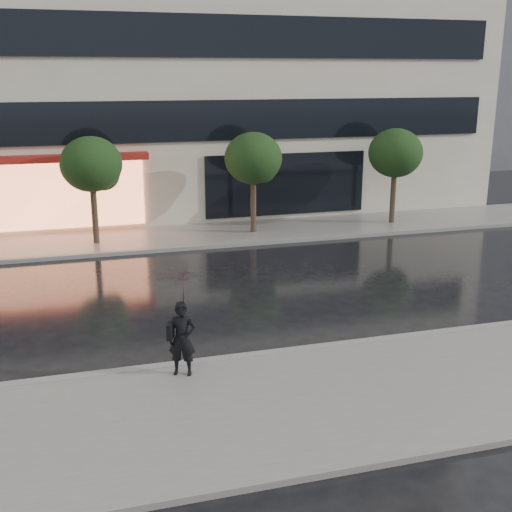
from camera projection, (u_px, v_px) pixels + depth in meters
name	position (u px, v px, depth m)	size (l,w,h in m)	color
ground	(247.00, 342.00, 15.17)	(120.00, 120.00, 0.00)	black
sidewalk_near	(292.00, 405.00, 12.15)	(60.00, 4.50, 0.12)	slate
sidewalk_far	(177.00, 237.00, 24.62)	(60.00, 3.50, 0.12)	slate
curb_near	(259.00, 356.00, 14.23)	(60.00, 0.25, 0.14)	gray
curb_far	(185.00, 248.00, 23.00)	(60.00, 0.25, 0.14)	gray
office_building	(143.00, 8.00, 29.30)	(30.00, 12.76, 18.00)	beige
bg_building_right	(494.00, 46.00, 45.77)	(12.00, 12.00, 16.00)	#4C4C54
tree_mid_west	(93.00, 166.00, 22.85)	(2.20, 2.20, 3.99)	#33261C
tree_mid_east	(255.00, 160.00, 24.45)	(2.20, 2.20, 3.99)	#33261C
tree_far_east	(396.00, 155.00, 26.05)	(2.20, 2.20, 3.99)	#33261C
pedestrian_with_umbrella	(183.00, 308.00, 12.87)	(1.15, 1.16, 2.22)	black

